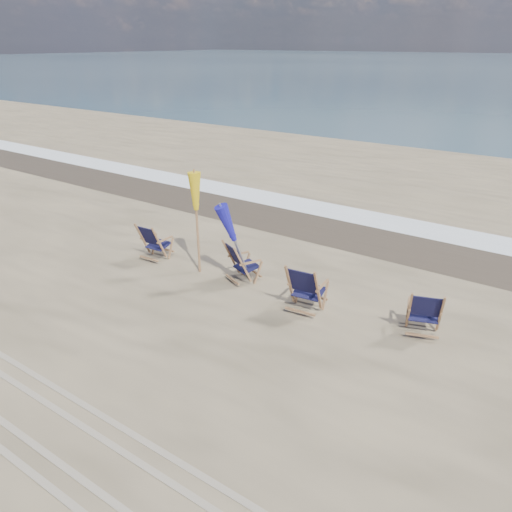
% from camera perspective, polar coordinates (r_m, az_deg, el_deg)
% --- Properties ---
extents(surf_foam, '(200.00, 1.40, 0.01)m').
position_cam_1_polar(surf_foam, '(15.77, 12.87, 4.22)').
color(surf_foam, silver).
rests_on(surf_foam, ground).
extents(wet_sand_strip, '(200.00, 2.60, 0.00)m').
position_cam_1_polar(wet_sand_strip, '(14.46, 10.53, 2.66)').
color(wet_sand_strip, '#42362A').
rests_on(wet_sand_strip, ground).
extents(tire_tracks, '(80.00, 1.30, 0.01)m').
position_cam_1_polar(tire_tracks, '(7.94, -22.33, -17.95)').
color(tire_tracks, gray).
rests_on(tire_tracks, ground).
extents(beach_chair_0, '(0.67, 0.74, 0.99)m').
position_cam_1_polar(beach_chair_0, '(12.29, -10.98, 1.30)').
color(beach_chair_0, '#121133').
rests_on(beach_chair_0, ground).
extents(beach_chair_1, '(0.86, 0.90, 0.98)m').
position_cam_1_polar(beach_chair_1, '(10.88, -1.52, -1.25)').
color(beach_chair_1, '#121133').
rests_on(beach_chair_1, ground).
extents(beach_chair_2, '(0.77, 0.85, 1.08)m').
position_cam_1_polar(beach_chair_2, '(9.75, 7.09, -4.21)').
color(beach_chair_2, '#121133').
rests_on(beach_chair_2, ground).
extents(beach_chair_3, '(0.82, 0.87, 0.97)m').
position_cam_1_polar(beach_chair_3, '(9.60, 20.34, -6.44)').
color(beach_chair_3, '#121133').
rests_on(beach_chair_3, ground).
extents(umbrella_yellow, '(0.30, 0.30, 2.35)m').
position_cam_1_polar(umbrella_yellow, '(11.28, -6.89, 6.67)').
color(umbrella_yellow, '#8C623F').
rests_on(umbrella_yellow, ground).
extents(umbrella_blue, '(0.30, 0.30, 1.94)m').
position_cam_1_polar(umbrella_blue, '(10.71, -2.14, 3.76)').
color(umbrella_blue, '#A5A5AD').
rests_on(umbrella_blue, ground).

